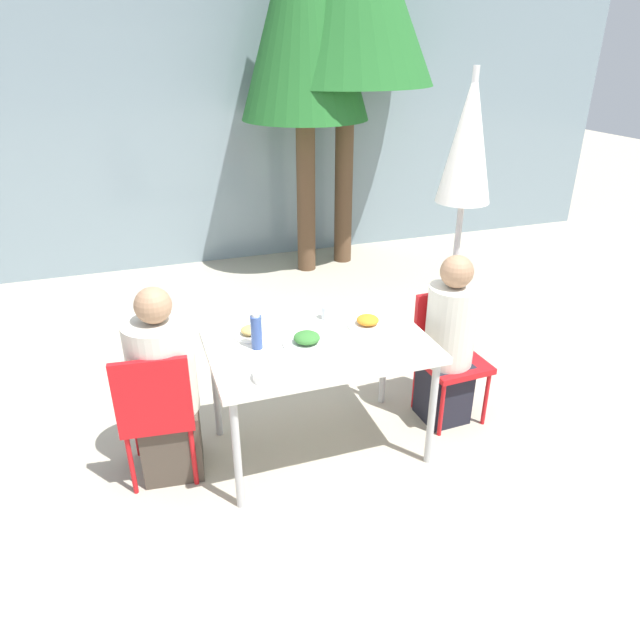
# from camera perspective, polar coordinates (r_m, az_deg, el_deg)

# --- Properties ---
(ground_plane) EXTENTS (24.00, 24.00, 0.00)m
(ground_plane) POSITION_cam_1_polar(r_m,az_deg,el_deg) (3.72, -0.00, -12.54)
(ground_plane) COLOR #B2A893
(building_facade) EXTENTS (10.00, 0.20, 3.00)m
(building_facade) POSITION_cam_1_polar(r_m,az_deg,el_deg) (6.62, -11.11, 18.54)
(building_facade) COLOR gray
(building_facade) RESTS_ON ground
(dining_table) EXTENTS (1.28, 0.80, 0.75)m
(dining_table) POSITION_cam_1_polar(r_m,az_deg,el_deg) (3.33, -0.00, -3.31)
(dining_table) COLOR silver
(dining_table) RESTS_ON ground
(chair_left) EXTENTS (0.44, 0.44, 0.86)m
(chair_left) POSITION_cam_1_polar(r_m,az_deg,el_deg) (3.32, -16.02, -8.42)
(chair_left) COLOR red
(chair_left) RESTS_ON ground
(person_left) EXTENTS (0.37, 0.37, 1.18)m
(person_left) POSITION_cam_1_polar(r_m,az_deg,el_deg) (3.35, -15.23, -6.86)
(person_left) COLOR #473D33
(person_left) RESTS_ON ground
(chair_right) EXTENTS (0.42, 0.42, 0.86)m
(chair_right) POSITION_cam_1_polar(r_m,az_deg,el_deg) (3.88, 12.62, -2.60)
(chair_right) COLOR red
(chair_right) RESTS_ON ground
(person_right) EXTENTS (0.32, 0.32, 1.17)m
(person_right) POSITION_cam_1_polar(r_m,az_deg,el_deg) (3.77, 12.73, -2.51)
(person_right) COLOR black
(person_right) RESTS_ON ground
(closed_umbrella) EXTENTS (0.38, 0.38, 2.19)m
(closed_umbrella) POSITION_cam_1_polar(r_m,az_deg,el_deg) (4.15, 14.51, 15.92)
(closed_umbrella) COLOR #333333
(closed_umbrella) RESTS_ON ground
(plate_0) EXTENTS (0.28, 0.28, 0.08)m
(plate_0) POSITION_cam_1_polar(r_m,az_deg,el_deg) (3.28, -1.32, -2.02)
(plate_0) COLOR white
(plate_0) RESTS_ON dining_table
(plate_1) EXTENTS (0.25, 0.25, 0.07)m
(plate_1) POSITION_cam_1_polar(r_m,az_deg,el_deg) (3.50, 4.78, -0.23)
(plate_1) COLOR white
(plate_1) RESTS_ON dining_table
(plate_2) EXTENTS (0.21, 0.21, 0.06)m
(plate_2) POSITION_cam_1_polar(r_m,az_deg,el_deg) (3.40, -6.94, -1.24)
(plate_2) COLOR white
(plate_2) RESTS_ON dining_table
(bottle) EXTENTS (0.06, 0.06, 0.22)m
(bottle) POSITION_cam_1_polar(r_m,az_deg,el_deg) (3.23, -6.38, -1.16)
(bottle) COLOR #334C8E
(bottle) RESTS_ON dining_table
(drinking_cup) EXTENTS (0.08, 0.08, 0.09)m
(drinking_cup) POSITION_cam_1_polar(r_m,az_deg,el_deg) (3.58, 0.75, 0.78)
(drinking_cup) COLOR silver
(drinking_cup) RESTS_ON dining_table
(salad_bowl) EXTENTS (0.19, 0.19, 0.05)m
(salad_bowl) POSITION_cam_1_polar(r_m,az_deg,el_deg) (2.97, -4.92, -5.44)
(salad_bowl) COLOR white
(salad_bowl) RESTS_ON dining_table
(tree_behind_left) EXTENTS (1.28, 1.28, 3.69)m
(tree_behind_left) POSITION_cam_1_polar(r_m,az_deg,el_deg) (6.08, -1.62, 28.87)
(tree_behind_left) COLOR brown
(tree_behind_left) RESTS_ON ground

